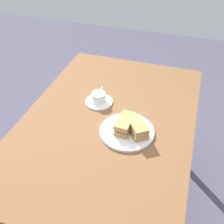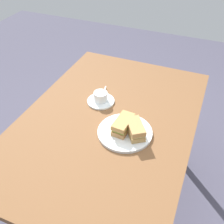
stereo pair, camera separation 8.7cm
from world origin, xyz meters
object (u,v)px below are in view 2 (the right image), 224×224
at_px(sandwich_plate, 125,132).
at_px(sandwich_back, 135,129).
at_px(spoon, 103,93).
at_px(dining_table, 108,132).
at_px(coffee_cup, 101,96).
at_px(sandwich_front, 123,125).
at_px(coffee_saucer, 101,101).

xyz_separation_m(sandwich_plate, sandwich_back, (-0.00, 0.05, 0.04)).
bearing_deg(spoon, dining_table, 28.94).
relative_size(sandwich_back, coffee_cup, 1.65).
bearing_deg(dining_table, sandwich_plate, 62.87).
relative_size(sandwich_front, spoon, 1.43).
relative_size(coffee_saucer, coffee_cup, 1.77).
bearing_deg(sandwich_back, sandwich_plate, -89.35).
xyz_separation_m(sandwich_back, coffee_cup, (-0.19, -0.26, -0.01)).
distance_m(sandwich_front, sandwich_back, 0.06).
relative_size(dining_table, spoon, 13.06).
distance_m(sandwich_back, coffee_cup, 0.32).
xyz_separation_m(dining_table, coffee_saucer, (-0.12, -0.09, 0.10)).
xyz_separation_m(sandwich_front, coffee_saucer, (-0.18, -0.20, -0.04)).
height_order(sandwich_plate, sandwich_back, sandwich_back).
distance_m(coffee_saucer, spoon, 0.07).
distance_m(dining_table, spoon, 0.25).
xyz_separation_m(sandwich_plate, coffee_cup, (-0.19, -0.21, 0.03)).
height_order(sandwich_back, spoon, sandwich_back).
xyz_separation_m(dining_table, sandwich_plate, (0.06, 0.12, 0.10)).
bearing_deg(sandwich_back, sandwich_front, -97.41).
distance_m(sandwich_back, spoon, 0.38).
bearing_deg(sandwich_front, coffee_cup, -131.69).
bearing_deg(spoon, coffee_cup, 11.10).
bearing_deg(sandwich_plate, coffee_cup, -131.22).
height_order(dining_table, sandwich_front, sandwich_front).
distance_m(dining_table, coffee_cup, 0.20).
height_order(dining_table, spoon, spoon).
bearing_deg(spoon, sandwich_plate, 41.44).
xyz_separation_m(sandwich_plate, spoon, (-0.26, -0.23, 0.01)).
distance_m(sandwich_plate, spoon, 0.34).
bearing_deg(dining_table, coffee_cup, -143.06).
bearing_deg(spoon, sandwich_back, 47.29).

